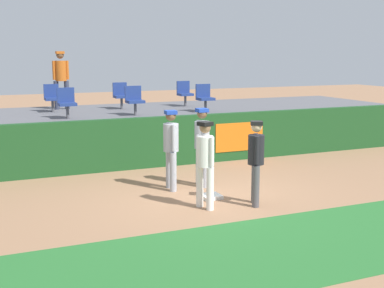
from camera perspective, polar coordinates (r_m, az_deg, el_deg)
The scene contains 16 objects.
ground_plane at distance 11.08m, azimuth 1.78°, elevation -5.84°, with size 60.00×60.00×0.00m, color #936B4C.
grass_foreground_strip at distance 8.53m, azimuth 10.82°, elevation -10.94°, with size 18.00×2.80×0.01m, color #26662B.
first_base at distance 10.98m, azimuth 2.08°, elevation -5.78°, with size 0.40×0.40×0.08m, color white.
player_fielder_home at distance 10.08m, azimuth 1.42°, elevation -1.63°, with size 0.41×0.56×1.72m.
player_runner_visitor at distance 11.45m, azimuth -2.33°, elevation -0.03°, with size 0.37×0.50×1.78m.
player_coach_visitor at distance 11.76m, azimuth 1.10°, elevation 0.28°, with size 0.34×0.50×1.79m.
player_umpire at distance 10.37m, azimuth 7.04°, elevation -1.41°, with size 0.43×0.44×1.70m.
field_wall at distance 13.88m, azimuth -3.88°, elevation 0.23°, with size 18.00×0.26×1.35m.
bleacher_platform at distance 16.30m, azimuth -6.95°, elevation 1.45°, with size 18.00×4.80×1.24m, color #59595E.
seat_back_center at distance 16.80m, azimuth -7.82°, elevation 5.44°, with size 0.46×0.44×0.84m.
seat_front_left at distance 14.61m, azimuth -13.60°, elevation 4.58°, with size 0.47×0.44×0.84m.
seat_back_left at distance 16.36m, azimuth -15.13°, elevation 5.06°, with size 0.45×0.44×0.84m.
seat_back_right at distance 17.52m, azimuth -0.83°, elevation 5.72°, with size 0.45×0.44×0.84m.
seat_front_right at distance 15.85m, azimuth 1.39°, elevation 5.26°, with size 0.47×0.44×0.84m.
seat_front_center at distance 15.05m, azimuth -6.35°, elevation 4.95°, with size 0.48×0.44×0.84m.
spectator_hooded at distance 17.05m, azimuth -14.20°, elevation 7.27°, with size 0.51×0.35×1.83m.
Camera 1 is at (-4.55, -9.64, 3.03)m, focal length 48.56 mm.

